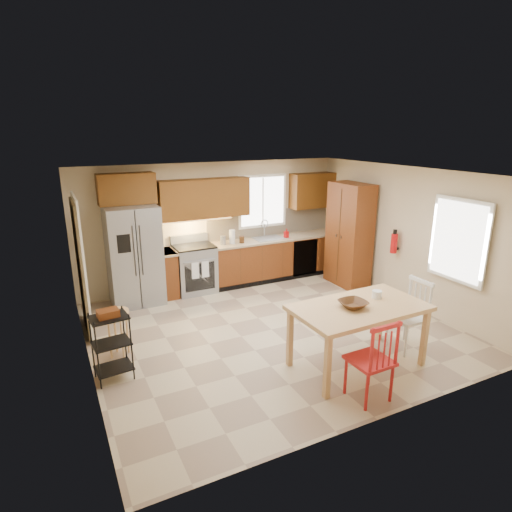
{
  "coord_description": "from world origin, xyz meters",
  "views": [
    {
      "loc": [
        -3.02,
        -5.53,
        3.13
      ],
      "look_at": [
        -0.08,
        0.4,
        1.15
      ],
      "focal_mm": 30.0,
      "sensor_mm": 36.0,
      "label": 1
    }
  ],
  "objects_px": {
    "range_stove": "(195,269)",
    "chair_white": "(407,316)",
    "chair_red": "(370,359)",
    "bar_stool": "(119,333)",
    "table_bowl": "(353,308)",
    "pantry": "(349,235)",
    "utility_cart": "(112,347)",
    "table_jar": "(377,296)",
    "soap_bottle": "(286,233)",
    "dining_table": "(357,336)",
    "refrigerator": "(134,256)",
    "fire_extinguisher": "(394,243)"
  },
  "relations": [
    {
      "from": "soap_bottle",
      "to": "bar_stool",
      "type": "xyz_separation_m",
      "value": [
        -3.81,
        -1.85,
        -0.65
      ]
    },
    {
      "from": "dining_table",
      "to": "table_jar",
      "type": "xyz_separation_m",
      "value": [
        0.39,
        0.11,
        0.48
      ]
    },
    {
      "from": "table_jar",
      "to": "bar_stool",
      "type": "bearing_deg",
      "value": 153.77
    },
    {
      "from": "refrigerator",
      "to": "dining_table",
      "type": "relative_size",
      "value": 1.02
    },
    {
      "from": "table_jar",
      "to": "chair_white",
      "type": "bearing_deg",
      "value": -6.2
    },
    {
      "from": "chair_red",
      "to": "chair_white",
      "type": "height_order",
      "value": "same"
    },
    {
      "from": "range_stove",
      "to": "chair_white",
      "type": "relative_size",
      "value": 0.88
    },
    {
      "from": "pantry",
      "to": "soap_bottle",
      "type": "bearing_deg",
      "value": 136.55
    },
    {
      "from": "dining_table",
      "to": "utility_cart",
      "type": "xyz_separation_m",
      "value": [
        -3.02,
        1.13,
        0.02
      ]
    },
    {
      "from": "fire_extinguisher",
      "to": "dining_table",
      "type": "distance_m",
      "value": 2.73
    },
    {
      "from": "refrigerator",
      "to": "soap_bottle",
      "type": "distance_m",
      "value": 3.18
    },
    {
      "from": "table_jar",
      "to": "soap_bottle",
      "type": "bearing_deg",
      "value": 80.65
    },
    {
      "from": "refrigerator",
      "to": "table_bowl",
      "type": "xyz_separation_m",
      "value": [
        2.11,
        -3.59,
        -0.03
      ]
    },
    {
      "from": "table_bowl",
      "to": "bar_stool",
      "type": "bearing_deg",
      "value": 148.08
    },
    {
      "from": "range_stove",
      "to": "utility_cart",
      "type": "relative_size",
      "value": 1.01
    },
    {
      "from": "soap_bottle",
      "to": "bar_stool",
      "type": "distance_m",
      "value": 4.29
    },
    {
      "from": "pantry",
      "to": "bar_stool",
      "type": "bearing_deg",
      "value": -168.7
    },
    {
      "from": "chair_red",
      "to": "bar_stool",
      "type": "distance_m",
      "value": 3.45
    },
    {
      "from": "table_jar",
      "to": "bar_stool",
      "type": "distance_m",
      "value": 3.66
    },
    {
      "from": "dining_table",
      "to": "chair_red",
      "type": "xyz_separation_m",
      "value": [
        -0.35,
        -0.65,
        0.09
      ]
    },
    {
      "from": "soap_bottle",
      "to": "chair_red",
      "type": "distance_m",
      "value": 4.43
    },
    {
      "from": "table_bowl",
      "to": "table_jar",
      "type": "xyz_separation_m",
      "value": [
        0.5,
        0.11,
        0.03
      ]
    },
    {
      "from": "chair_red",
      "to": "table_bowl",
      "type": "bearing_deg",
      "value": 68.63
    },
    {
      "from": "dining_table",
      "to": "utility_cart",
      "type": "bearing_deg",
      "value": 158.27
    },
    {
      "from": "chair_red",
      "to": "table_jar",
      "type": "xyz_separation_m",
      "value": [
        0.74,
        0.76,
        0.39
      ]
    },
    {
      "from": "fire_extinguisher",
      "to": "chair_red",
      "type": "bearing_deg",
      "value": -137.38
    },
    {
      "from": "soap_bottle",
      "to": "table_jar",
      "type": "bearing_deg",
      "value": -99.35
    },
    {
      "from": "pantry",
      "to": "utility_cart",
      "type": "distance_m",
      "value": 5.19
    },
    {
      "from": "chair_red",
      "to": "dining_table",
      "type": "bearing_deg",
      "value": 60.51
    },
    {
      "from": "dining_table",
      "to": "table_bowl",
      "type": "height_order",
      "value": "table_bowl"
    },
    {
      "from": "refrigerator",
      "to": "range_stove",
      "type": "relative_size",
      "value": 1.98
    },
    {
      "from": "pantry",
      "to": "utility_cart",
      "type": "relative_size",
      "value": 2.3
    },
    {
      "from": "chair_white",
      "to": "table_bowl",
      "type": "distance_m",
      "value": 1.12
    },
    {
      "from": "pantry",
      "to": "table_jar",
      "type": "distance_m",
      "value": 2.97
    },
    {
      "from": "fire_extinguisher",
      "to": "table_jar",
      "type": "distance_m",
      "value": 2.29
    },
    {
      "from": "chair_red",
      "to": "chair_white",
      "type": "distance_m",
      "value": 1.48
    },
    {
      "from": "soap_bottle",
      "to": "fire_extinguisher",
      "type": "relative_size",
      "value": 0.53
    },
    {
      "from": "fire_extinguisher",
      "to": "utility_cart",
      "type": "distance_m",
      "value": 5.19
    },
    {
      "from": "range_stove",
      "to": "chair_white",
      "type": "distance_m",
      "value": 4.13
    },
    {
      "from": "pantry",
      "to": "table_bowl",
      "type": "height_order",
      "value": "pantry"
    },
    {
      "from": "fire_extinguisher",
      "to": "dining_table",
      "type": "height_order",
      "value": "fire_extinguisher"
    },
    {
      "from": "bar_stool",
      "to": "chair_red",
      "type": "bearing_deg",
      "value": -43.53
    },
    {
      "from": "chair_white",
      "to": "bar_stool",
      "type": "height_order",
      "value": "chair_white"
    },
    {
      "from": "soap_bottle",
      "to": "chair_red",
      "type": "height_order",
      "value": "soap_bottle"
    },
    {
      "from": "soap_bottle",
      "to": "table_jar",
      "type": "relative_size",
      "value": 1.11
    },
    {
      "from": "range_stove",
      "to": "utility_cart",
      "type": "height_order",
      "value": "range_stove"
    },
    {
      "from": "chair_white",
      "to": "pantry",
      "type": "bearing_deg",
      "value": -21.31
    },
    {
      "from": "refrigerator",
      "to": "dining_table",
      "type": "bearing_deg",
      "value": -58.19
    },
    {
      "from": "pantry",
      "to": "refrigerator",
      "type": "bearing_deg",
      "value": 167.38
    },
    {
      "from": "soap_bottle",
      "to": "chair_white",
      "type": "bearing_deg",
      "value": -90.1
    }
  ]
}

